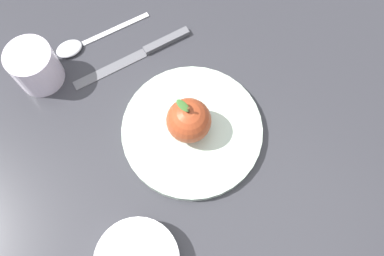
{
  "coord_description": "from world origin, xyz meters",
  "views": [
    {
      "loc": [
        -0.17,
        0.2,
        0.63
      ],
      "look_at": [
        -0.04,
        0.01,
        0.02
      ],
      "focal_mm": 37.37,
      "sensor_mm": 36.0,
      "label": 1
    }
  ],
  "objects": [
    {
      "name": "knife",
      "position": [
        0.11,
        -0.07,
        0.0
      ],
      "size": [
        0.12,
        0.21,
        0.01
      ],
      "color": "#59595E",
      "rests_on": "ground_plane"
    },
    {
      "name": "dinner_plate",
      "position": [
        -0.04,
        0.01,
        0.01
      ],
      "size": [
        0.23,
        0.23,
        0.02
      ],
      "color": "#B2C6B2",
      "rests_on": "ground_plane"
    },
    {
      "name": "apple",
      "position": [
        -0.04,
        0.01,
        0.05
      ],
      "size": [
        0.07,
        0.07,
        0.08
      ],
      "color": "#9E3D1E",
      "rests_on": "dinner_plate"
    },
    {
      "name": "spoon",
      "position": [
        0.22,
        -0.02,
        0.01
      ],
      "size": [
        0.1,
        0.17,
        0.01
      ],
      "color": "silver",
      "rests_on": "ground_plane"
    },
    {
      "name": "ground_plane",
      "position": [
        0.0,
        0.0,
        0.0
      ],
      "size": [
        2.4,
        2.4,
        0.0
      ],
      "primitive_type": "plane",
      "color": "#2D2D33"
    },
    {
      "name": "cup",
      "position": [
        0.23,
        0.07,
        0.04
      ],
      "size": [
        0.08,
        0.08,
        0.08
      ],
      "color": "silver",
      "rests_on": "ground_plane"
    }
  ]
}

